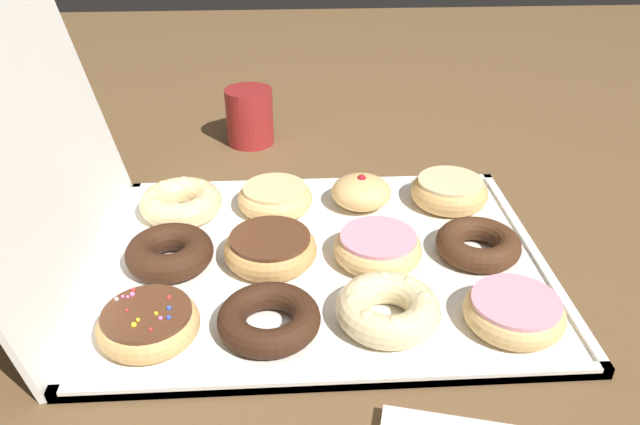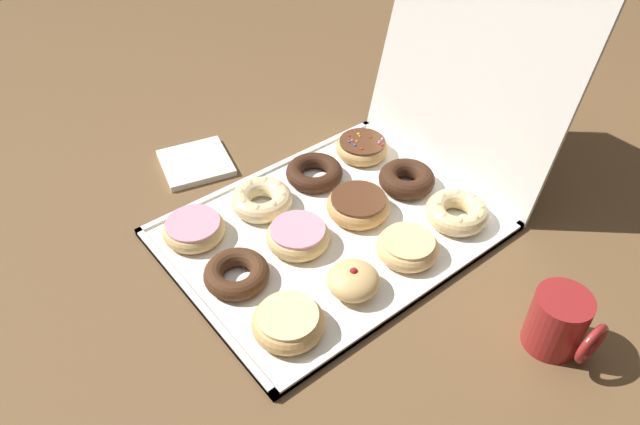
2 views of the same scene
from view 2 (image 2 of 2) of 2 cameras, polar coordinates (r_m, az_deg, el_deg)
ground_plane at (r=1.12m, az=1.00°, el=-1.89°), size 3.00×3.00×0.00m
donut_box at (r=1.12m, az=1.00°, el=-1.69°), size 0.44×0.58×0.01m
box_lid_open at (r=1.19m, az=14.77°, el=14.86°), size 0.44×0.12×0.53m
pink_frosted_donut_0 at (r=1.11m, az=-11.97°, el=-1.53°), size 0.11×0.11×0.04m
chocolate_cake_ring_donut_1 at (r=1.02m, az=-7.95°, el=-5.85°), size 0.11×0.11×0.03m
glazed_ring_donut_2 at (r=0.95m, az=-3.06°, el=-10.42°), size 0.12×0.12×0.04m
cruller_donut_3 at (r=1.15m, az=-5.63°, el=1.28°), size 0.12×0.12×0.04m
pink_frosted_donut_4 at (r=1.07m, az=-2.12°, el=-2.23°), size 0.12×0.12×0.04m
jelly_filled_donut_5 at (r=1.00m, az=3.19°, el=-6.50°), size 0.09×0.09×0.05m
chocolate_cake_ring_donut_6 at (r=1.22m, az=-0.55°, el=3.85°), size 0.12×0.12×0.03m
chocolate_frosted_donut_7 at (r=1.14m, az=3.73°, el=0.67°), size 0.12×0.12×0.04m
glazed_ring_donut_8 at (r=1.07m, az=8.36°, el=-3.27°), size 0.11×0.11×0.04m
sprinkle_donut_9 at (r=1.29m, az=4.04°, el=6.25°), size 0.11×0.11×0.04m
chocolate_cake_ring_donut_10 at (r=1.21m, az=8.44°, el=3.09°), size 0.11×0.11×0.04m
cruller_donut_11 at (r=1.15m, az=12.96°, el=0.08°), size 0.12×0.12×0.04m
coffee_mug at (r=0.98m, az=21.91°, el=-9.67°), size 0.11×0.09×0.10m
napkin_stack at (r=1.30m, az=-11.79°, el=4.67°), size 0.17×0.17×0.01m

